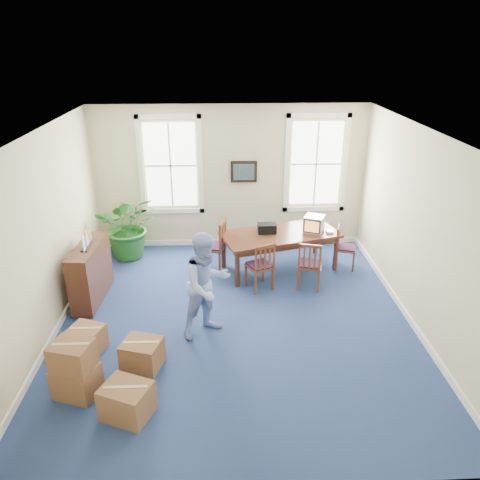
{
  "coord_description": "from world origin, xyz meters",
  "views": [
    {
      "loc": [
        -0.23,
        -6.81,
        4.51
      ],
      "look_at": [
        0.1,
        0.6,
        1.25
      ],
      "focal_mm": 35.0,
      "sensor_mm": 36.0,
      "label": 1
    }
  ],
  "objects_px": {
    "conference_table": "(279,251)",
    "man": "(207,285)",
    "crt_tv": "(314,224)",
    "credenza": "(91,273)",
    "potted_plant": "(129,226)",
    "cardboard_boxes": "(93,362)",
    "chair_near_left": "(260,265)"
  },
  "relations": [
    {
      "from": "conference_table",
      "to": "man",
      "type": "distance_m",
      "value": 2.7
    },
    {
      "from": "crt_tv",
      "to": "man",
      "type": "bearing_deg",
      "value": -108.41
    },
    {
      "from": "crt_tv",
      "to": "credenza",
      "type": "height_order",
      "value": "crt_tv"
    },
    {
      "from": "crt_tv",
      "to": "potted_plant",
      "type": "distance_m",
      "value": 3.96
    },
    {
      "from": "conference_table",
      "to": "cardboard_boxes",
      "type": "bearing_deg",
      "value": -147.31
    },
    {
      "from": "conference_table",
      "to": "chair_near_left",
      "type": "height_order",
      "value": "chair_near_left"
    },
    {
      "from": "crt_tv",
      "to": "potted_plant",
      "type": "bearing_deg",
      "value": -165.21
    },
    {
      "from": "crt_tv",
      "to": "credenza",
      "type": "xyz_separation_m",
      "value": [
        -4.29,
        -1.13,
        -0.44
      ]
    },
    {
      "from": "credenza",
      "to": "potted_plant",
      "type": "distance_m",
      "value": 1.87
    },
    {
      "from": "conference_table",
      "to": "crt_tv",
      "type": "relative_size",
      "value": 5.76
    },
    {
      "from": "man",
      "to": "cardboard_boxes",
      "type": "height_order",
      "value": "man"
    },
    {
      "from": "conference_table",
      "to": "crt_tv",
      "type": "height_order",
      "value": "crt_tv"
    },
    {
      "from": "cardboard_boxes",
      "to": "chair_near_left",
      "type": "bearing_deg",
      "value": 47.17
    },
    {
      "from": "crt_tv",
      "to": "man",
      "type": "relative_size",
      "value": 0.23
    },
    {
      "from": "conference_table",
      "to": "potted_plant",
      "type": "relative_size",
      "value": 1.62
    },
    {
      "from": "chair_near_left",
      "to": "man",
      "type": "height_order",
      "value": "man"
    },
    {
      "from": "credenza",
      "to": "cardboard_boxes",
      "type": "height_order",
      "value": "credenza"
    },
    {
      "from": "man",
      "to": "cardboard_boxes",
      "type": "relative_size",
      "value": 1.17
    },
    {
      "from": "conference_table",
      "to": "potted_plant",
      "type": "bearing_deg",
      "value": 150.15
    },
    {
      "from": "potted_plant",
      "to": "man",
      "type": "bearing_deg",
      "value": -59.53
    },
    {
      "from": "crt_tv",
      "to": "cardboard_boxes",
      "type": "height_order",
      "value": "crt_tv"
    },
    {
      "from": "conference_table",
      "to": "crt_tv",
      "type": "bearing_deg",
      "value": -12.49
    },
    {
      "from": "chair_near_left",
      "to": "cardboard_boxes",
      "type": "height_order",
      "value": "chair_near_left"
    },
    {
      "from": "potted_plant",
      "to": "cardboard_boxes",
      "type": "height_order",
      "value": "potted_plant"
    },
    {
      "from": "man",
      "to": "potted_plant",
      "type": "bearing_deg",
      "value": 86.17
    },
    {
      "from": "man",
      "to": "credenza",
      "type": "relative_size",
      "value": 1.3
    },
    {
      "from": "credenza",
      "to": "cardboard_boxes",
      "type": "bearing_deg",
      "value": -71.93
    },
    {
      "from": "credenza",
      "to": "cardboard_boxes",
      "type": "xyz_separation_m",
      "value": [
        0.61,
        -2.43,
        -0.1
      ]
    },
    {
      "from": "conference_table",
      "to": "man",
      "type": "relative_size",
      "value": 1.34
    },
    {
      "from": "crt_tv",
      "to": "chair_near_left",
      "type": "bearing_deg",
      "value": -119.25
    },
    {
      "from": "cardboard_boxes",
      "to": "man",
      "type": "bearing_deg",
      "value": 39.53
    },
    {
      "from": "credenza",
      "to": "man",
      "type": "bearing_deg",
      "value": -24.31
    }
  ]
}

